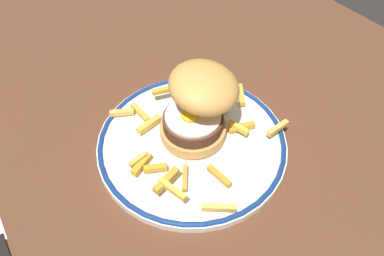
% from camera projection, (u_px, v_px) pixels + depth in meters
% --- Properties ---
extents(ground_plane, '(1.40, 0.96, 0.04)m').
position_uv_depth(ground_plane, '(212.00, 157.00, 0.68)').
color(ground_plane, brown).
extents(dinner_plate, '(0.29, 0.29, 0.02)m').
position_uv_depth(dinner_plate, '(192.00, 144.00, 0.66)').
color(dinner_plate, white).
rests_on(dinner_plate, ground_plane).
extents(burger, '(0.15, 0.15, 0.12)m').
position_uv_depth(burger, '(199.00, 103.00, 0.62)').
color(burger, '#D89A4C').
rests_on(burger, dinner_plate).
extents(fries_pile, '(0.26, 0.25, 0.02)m').
position_uv_depth(fries_pile, '(187.00, 142.00, 0.64)').
color(fries_pile, '#E4B44C').
rests_on(fries_pile, dinner_plate).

